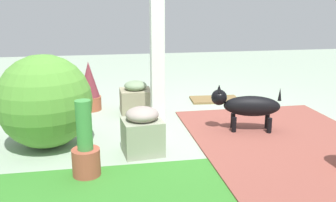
# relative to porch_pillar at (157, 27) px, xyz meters

# --- Properties ---
(ground_plane) EXTENTS (12.00, 12.00, 0.00)m
(ground_plane) POSITION_rel_porch_pillar_xyz_m (-0.43, -0.09, -1.13)
(ground_plane) COLOR #94A691
(brick_path) EXTENTS (1.80, 2.40, 0.02)m
(brick_path) POSITION_rel_porch_pillar_xyz_m (-1.22, 0.65, -1.12)
(brick_path) COLOR brown
(brick_path) RESTS_ON ground
(porch_pillar) EXTENTS (0.14, 0.14, 2.25)m
(porch_pillar) POSITION_rel_porch_pillar_xyz_m (0.00, 0.00, 0.00)
(porch_pillar) COLOR white
(porch_pillar) RESTS_ON ground
(stone_planter_nearest) EXTENTS (0.39, 0.36, 0.43)m
(stone_planter_nearest) POSITION_rel_porch_pillar_xyz_m (0.18, -0.63, -0.93)
(stone_planter_nearest) COLOR gray
(stone_planter_nearest) RESTS_ON ground
(stone_planter_mid) EXTENTS (0.40, 0.37, 0.45)m
(stone_planter_mid) POSITION_rel_porch_pillar_xyz_m (0.25, 0.67, -0.91)
(stone_planter_mid) COLOR gray
(stone_planter_mid) RESTS_ON ground
(round_shrub) EXTENTS (0.91, 0.91, 0.91)m
(round_shrub) POSITION_rel_porch_pillar_xyz_m (1.15, 0.31, -0.67)
(round_shrub) COLOR #529134
(round_shrub) RESTS_ON ground
(terracotta_pot_spiky) EXTENTS (0.29, 0.29, 0.64)m
(terracotta_pot_spiky) POSITION_rel_porch_pillar_xyz_m (0.76, -0.91, -0.82)
(terracotta_pot_spiky) COLOR #A25036
(terracotta_pot_spiky) RESTS_ON ground
(terracotta_pot_tall) EXTENTS (0.23, 0.23, 0.64)m
(terracotta_pot_tall) POSITION_rel_porch_pillar_xyz_m (0.76, 1.05, -0.90)
(terracotta_pot_tall) COLOR #A44C39
(terracotta_pot_tall) RESTS_ON ground
(dog) EXTENTS (0.75, 0.35, 0.52)m
(dog) POSITION_rel_porch_pillar_xyz_m (-0.94, 0.27, -0.83)
(dog) COLOR black
(dog) RESTS_ON ground
(doormat) EXTENTS (0.71, 0.43, 0.03)m
(doormat) POSITION_rel_porch_pillar_xyz_m (-1.00, -1.06, -1.11)
(doormat) COLOR brown
(doormat) RESTS_ON ground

